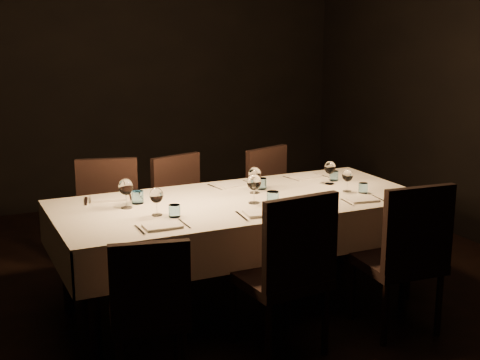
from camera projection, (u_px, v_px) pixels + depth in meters
name	position (u px, v px, depth m)	size (l,w,h in m)	color
room	(240.00, 92.00, 4.40)	(5.01, 6.01, 3.01)	black
dining_table	(240.00, 210.00, 4.59)	(2.52, 1.12, 0.76)	black
chair_near_left	(149.00, 305.00, 3.55)	(0.49, 0.49, 0.87)	black
place_setting_near_left	(162.00, 208.00, 4.11)	(0.32, 0.40, 0.18)	beige
chair_near_center	(288.00, 268.00, 3.90)	(0.53, 0.53, 1.01)	black
place_setting_near_center	(261.00, 195.00, 4.38)	(0.37, 0.42, 0.20)	beige
chair_near_right	(405.00, 252.00, 4.17)	(0.51, 0.51, 1.00)	black
place_setting_near_right	(356.00, 186.00, 4.69)	(0.31, 0.39, 0.17)	beige
chair_far_left	(108.00, 218.00, 4.97)	(0.56, 0.56, 0.95)	black
place_setting_far_left	(123.00, 193.00, 4.44)	(0.38, 0.42, 0.20)	beige
chair_far_center	(184.00, 208.00, 5.28)	(0.54, 0.54, 0.92)	black
place_setting_far_center	(249.00, 180.00, 4.82)	(0.35, 0.41, 0.19)	beige
chair_far_right	(275.00, 198.00, 5.60)	(0.56, 0.56, 0.92)	black
place_setting_far_right	(323.00, 172.00, 5.08)	(0.33, 0.40, 0.18)	beige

